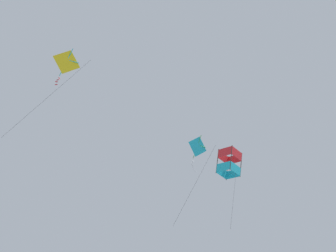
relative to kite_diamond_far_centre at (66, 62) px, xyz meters
name	(u,v)px	position (x,y,z in m)	size (l,w,h in m)	color
kite_diamond_far_centre	(66,62)	(0.00, 0.00, 0.00)	(3.64, 2.50, 9.32)	yellow
kite_box_low_drifter	(229,163)	(-13.88, 0.02, -3.20)	(1.77, 2.06, 6.94)	red
kite_diamond_near_right	(197,147)	(-11.20, -0.40, -2.51)	(3.21, 2.32, 8.26)	#1EB2C6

